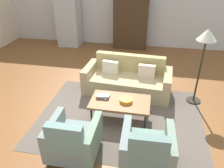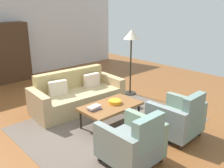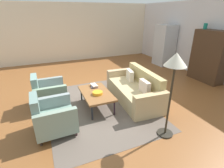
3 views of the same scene
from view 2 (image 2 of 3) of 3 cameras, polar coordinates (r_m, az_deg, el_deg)
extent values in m
plane|color=brown|center=(4.98, -7.02, -10.08)|extent=(11.09, 11.09, 0.00)
cube|color=#61544A|center=(5.10, -0.70, -9.17)|extent=(3.40, 2.60, 0.01)
cube|color=tan|center=(5.76, -7.74, -3.73)|extent=(1.79, 1.01, 0.42)
cube|color=tan|center=(5.98, -9.65, -0.75)|extent=(1.75, 0.29, 0.86)
cube|color=tan|center=(6.24, -0.28, -0.83)|extent=(0.24, 0.91, 0.62)
cube|color=tan|center=(5.34, -16.61, -5.05)|extent=(0.24, 0.91, 0.62)
cube|color=beige|center=(5.95, -4.71, 0.86)|extent=(0.41, 0.14, 0.32)
cube|color=beige|center=(5.52, -12.43, -0.92)|extent=(0.42, 0.19, 0.32)
cylinder|color=black|center=(4.88, -7.22, -8.17)|extent=(0.04, 0.04, 0.38)
cylinder|color=black|center=(5.50, 1.79, -4.88)|extent=(0.04, 0.04, 0.38)
cylinder|color=black|center=(4.48, -2.94, -10.57)|extent=(0.04, 0.04, 0.38)
cylinder|color=black|center=(5.15, 6.19, -6.65)|extent=(0.04, 0.04, 0.38)
cube|color=brown|center=(4.89, -0.32, -5.15)|extent=(1.20, 0.70, 0.05)
cylinder|color=#2C2321|center=(4.02, -3.00, -16.72)|extent=(0.05, 0.05, 0.10)
cylinder|color=#312422|center=(4.41, 3.93, -13.23)|extent=(0.05, 0.05, 0.10)
cylinder|color=#372610|center=(4.06, 11.27, -16.68)|extent=(0.05, 0.05, 0.10)
cube|color=gray|center=(3.90, 4.24, -14.41)|extent=(0.57, 0.80, 0.30)
cube|color=gray|center=(3.59, 8.30, -13.16)|extent=(0.56, 0.14, 0.78)
cube|color=gray|center=(3.62, 0.52, -14.71)|extent=(0.13, 0.80, 0.56)
cube|color=gray|center=(4.06, 7.61, -11.00)|extent=(0.13, 0.80, 0.56)
cylinder|color=#2F271C|center=(4.74, 8.39, -10.99)|extent=(0.05, 0.05, 0.10)
cylinder|color=#312223|center=(5.25, 12.94, -8.27)|extent=(0.05, 0.05, 0.10)
cylinder|color=#31261E|center=(4.43, 15.59, -13.78)|extent=(0.05, 0.05, 0.10)
cylinder|color=#35271E|center=(4.97, 19.63, -10.51)|extent=(0.05, 0.05, 0.10)
cube|color=gray|center=(4.74, 14.33, -8.68)|extent=(0.59, 0.82, 0.30)
cube|color=slate|center=(4.50, 18.17, -7.16)|extent=(0.56, 0.16, 0.78)
cube|color=gray|center=(4.42, 12.13, -8.67)|extent=(0.15, 0.80, 0.56)
cube|color=gray|center=(4.96, 16.52, -5.99)|extent=(0.15, 0.80, 0.56)
cylinder|color=orange|center=(4.94, 0.68, -4.14)|extent=(0.26, 0.26, 0.07)
cube|color=#585168|center=(4.70, -4.18, -5.67)|extent=(0.27, 0.23, 0.03)
cube|color=beige|center=(4.68, -4.19, -5.29)|extent=(0.27, 0.17, 0.03)
cube|color=#3E2919|center=(8.24, -22.92, 6.68)|extent=(1.20, 0.50, 1.80)
cube|color=black|center=(8.58, -21.66, 7.24)|extent=(0.56, 0.01, 1.51)
cylinder|color=black|center=(6.73, 4.18, -2.12)|extent=(0.32, 0.32, 0.03)
cylinder|color=#2A2519|center=(6.51, 4.33, 4.00)|extent=(0.04, 0.04, 1.45)
cone|color=silver|center=(6.35, 4.51, 11.41)|extent=(0.40, 0.40, 0.24)
camera|label=1|loc=(3.62, 56.91, 19.63)|focal=35.54mm
camera|label=3|loc=(7.16, 31.07, 15.77)|focal=27.16mm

